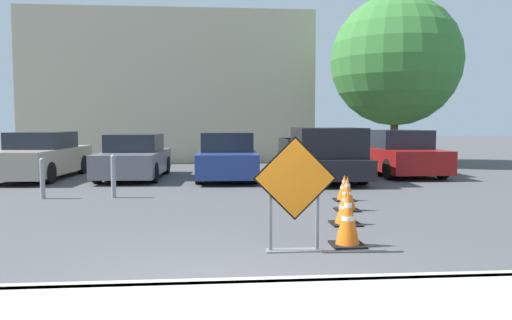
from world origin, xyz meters
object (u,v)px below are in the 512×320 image
Objects in this scene: road_closed_sign at (295,188)px; parked_car_fourth at (400,154)px; parked_car_nearest at (41,157)px; pickup_truck at (321,156)px; traffic_cone_nearest at (348,219)px; traffic_cone_fourth at (344,188)px; bollard_nearest at (113,175)px; traffic_cone_third at (347,194)px; parked_car_third at (227,158)px; traffic_cone_second at (346,208)px; bollard_second at (42,177)px; parked_car_second at (135,158)px.

road_closed_sign reaches higher than parked_car_fourth.
pickup_truck reaches higher than parked_car_nearest.
traffic_cone_fourth is at bearing 75.72° from traffic_cone_nearest.
traffic_cone_nearest is 10.26m from parked_car_fourth.
parked_car_nearest reaches higher than traffic_cone_nearest.
road_closed_sign is 1.56× the size of bollard_nearest.
bollard_nearest is (-4.24, 4.92, 0.15)m from traffic_cone_nearest.
traffic_cone_third is 1.29m from traffic_cone_fourth.
parked_car_third is 2.92m from pickup_truck.
traffic_cone_second is (0.36, 1.46, -0.11)m from traffic_cone_nearest.
road_closed_sign is at bearing -124.06° from traffic_cone_second.
parked_car_nearest reaches higher than parked_car_third.
parked_car_nearest is (-7.29, 9.26, 0.29)m from traffic_cone_nearest.
parked_car_nearest is 4.57m from bollard_second.
parked_car_fourth is at bearing 23.26° from bollard_second.
parked_car_fourth is at bearing 61.74° from road_closed_sign.
road_closed_sign is 9.99m from parked_car_second.
traffic_cone_fourth is (1.03, 4.06, -0.10)m from traffic_cone_nearest.
bollard_nearest is (-4.60, 3.46, 0.25)m from traffic_cone_second.
parked_car_second is (2.91, -0.20, -0.04)m from parked_car_nearest.
bollard_second is at bearing 150.86° from traffic_cone_second.
bollard_nearest reaches higher than traffic_cone_second.
pickup_truck is at bearing 174.50° from parked_car_third.
parked_car_second is (-5.42, 5.00, 0.36)m from traffic_cone_fourth.
parked_car_fourth is (3.30, 5.24, 0.40)m from traffic_cone_fourth.
parked_car_nearest is 1.12× the size of parked_car_second.
parked_car_third is at bearing 94.30° from road_closed_sign.
bollard_nearest reaches higher than traffic_cone_nearest.
bollard_nearest is (-5.66, -3.34, -0.19)m from pickup_truck.
parked_car_fourth is (5.14, 9.57, -0.19)m from road_closed_sign.
parked_car_nearest reaches higher than bollard_second.
road_closed_sign is 0.39× the size of parked_car_third.
parked_car_third is (-1.48, 8.62, 0.28)m from traffic_cone_nearest.
bollard_nearest is (0.15, -4.13, -0.11)m from parked_car_second.
road_closed_sign reaches higher than parked_car_second.
parked_car_third is at bearing -5.91° from pickup_truck.
traffic_cone_third is 0.73× the size of bollard_second.
parked_car_fourth reaches higher than bollard_second.
pickup_truck is (5.81, -0.79, 0.08)m from parked_car_second.
pickup_truck reaches higher than traffic_cone_third.
pickup_truck reaches higher than road_closed_sign.
bollard_second is at bearing 41.71° from parked_car_third.
traffic_cone_nearest reaches higher than traffic_cone_fourth.
traffic_cone_fourth is at bearing -7.19° from bollard_second.
parked_car_nearest is at bearing -4.80° from parked_car_third.
parked_car_second is at bearing 92.10° from bollard_nearest.
road_closed_sign reaches higher than bollard_second.
pickup_truck is 5.96× the size of bollard_second.
parked_car_fourth is 11.08m from bollard_second.
bollard_second is at bearing 73.08° from parked_car_second.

